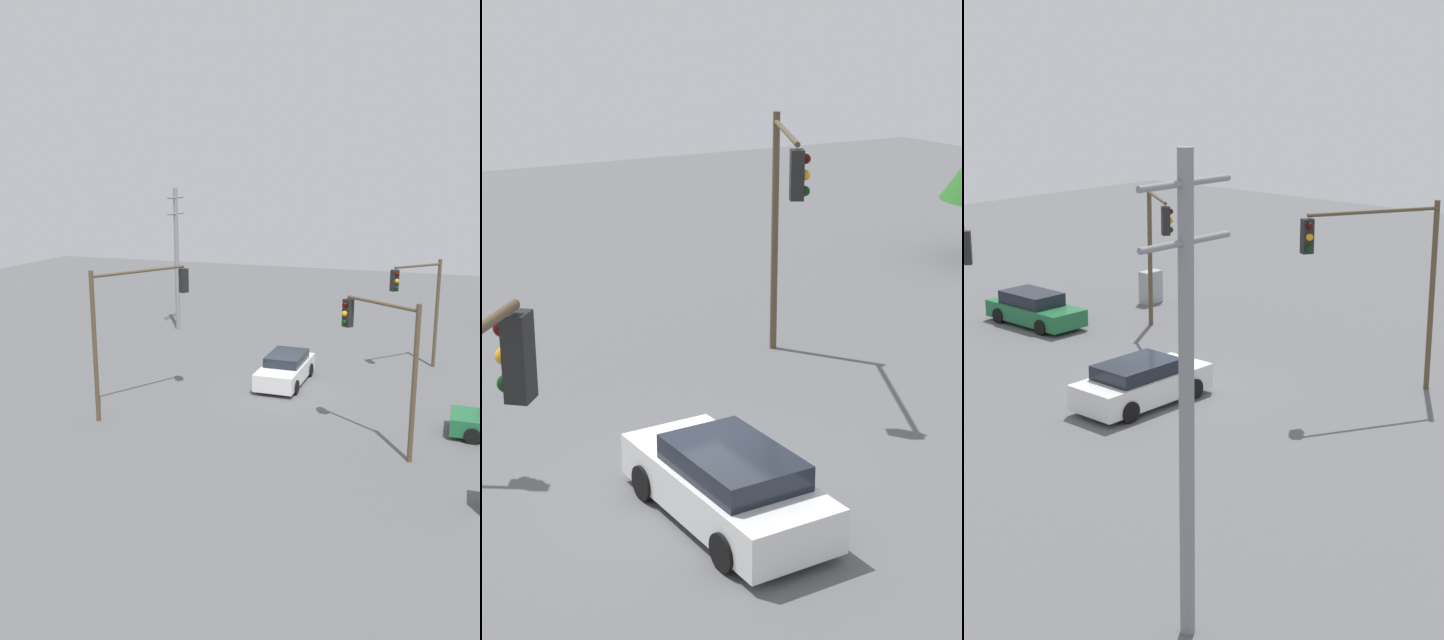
{
  "view_description": "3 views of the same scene",
  "coord_description": "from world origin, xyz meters",
  "views": [
    {
      "loc": [
        -26.94,
        -7.55,
        9.72
      ],
      "look_at": [
        0.31,
        2.22,
        3.09
      ],
      "focal_mm": 35.0,
      "sensor_mm": 36.0,
      "label": 1
    },
    {
      "loc": [
        14.07,
        -7.94,
        8.53
      ],
      "look_at": [
        -0.98,
        1.17,
        3.0
      ],
      "focal_mm": 55.0,
      "sensor_mm": 36.0,
      "label": 2
    },
    {
      "loc": [
        21.16,
        20.9,
        10.55
      ],
      "look_at": [
        1.05,
        2.83,
        3.24
      ],
      "focal_mm": 55.0,
      "sensor_mm": 36.0,
      "label": 3
    }
  ],
  "objects": [
    {
      "name": "ground_plane",
      "position": [
        0.0,
        0.0,
        0.0
      ],
      "size": [
        80.0,
        80.0,
        0.0
      ],
      "primitive_type": "plane",
      "color": "#5B5B5E"
    },
    {
      "name": "sedan_white",
      "position": [
        0.95,
        0.11,
        0.69
      ],
      "size": [
        4.55,
        1.98,
        1.42
      ],
      "rotation": [
        0.0,
        0.0,
        1.57
      ],
      "color": "silver",
      "rests_on": "ground_plane"
    },
    {
      "name": "traffic_signal_main",
      "position": [
        -5.14,
        -5.17,
        3.86
      ],
      "size": [
        2.12,
        2.97,
        5.64
      ],
      "rotation": [
        0.0,
        0.0,
        0.97
      ],
      "color": "brown",
      "rests_on": "ground_plane"
    },
    {
      "name": "traffic_signal_cross",
      "position": [
        5.16,
        -5.66,
        3.87
      ],
      "size": [
        2.48,
        2.31,
        5.69
      ],
      "rotation": [
        0.0,
        0.0,
        2.4
      ],
      "color": "brown",
      "rests_on": "ground_plane"
    },
    {
      "name": "traffic_signal_aux",
      "position": [
        -4.72,
        5.12,
        4.3
      ],
      "size": [
        4.21,
        2.43,
        6.2
      ],
      "rotation": [
        0.0,
        0.0,
        -0.5
      ],
      "color": "brown",
      "rests_on": "ground_plane"
    },
    {
      "name": "utility_pole_tall",
      "position": [
        9.19,
        9.73,
        4.83
      ],
      "size": [
        2.2,
        0.28,
        9.09
      ],
      "color": "gray",
      "rests_on": "ground_plane"
    }
  ]
}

